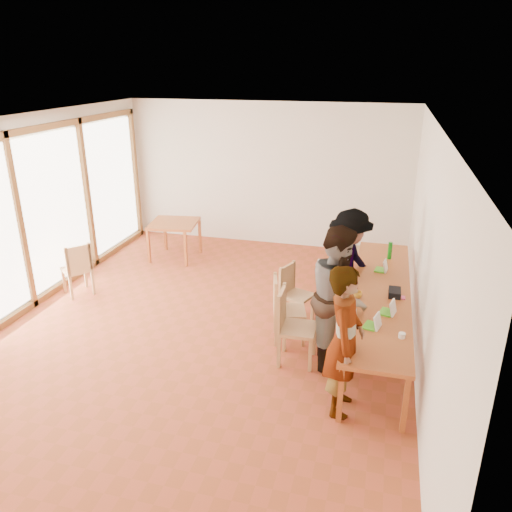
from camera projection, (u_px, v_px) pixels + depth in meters
The scene contains 24 objects.
ground at pixel (204, 329), 7.45m from camera, with size 8.00×8.00×0.00m, color #A84528.
wall_back at pixel (267, 175), 10.51m from camera, with size 6.00×0.10×3.00m, color beige.
wall_right at pixel (427, 253), 6.19m from camera, with size 0.10×8.00×3.00m, color beige.
window_wall at pixel (18, 218), 7.61m from camera, with size 0.10×8.00×3.00m, color white.
ceiling at pixel (195, 121), 6.35m from camera, with size 6.00×8.00×0.04m, color white.
communal_table at pixel (381, 294), 6.95m from camera, with size 0.80×4.00×0.75m.
side_table at pixel (174, 226), 9.94m from camera, with size 0.90×0.90×0.75m.
chair_near at pixel (289, 318), 6.45m from camera, with size 0.49×0.49×0.54m.
chair_mid at pixel (282, 303), 6.97m from camera, with size 0.54×0.54×0.51m.
chair_far at pixel (292, 287), 7.55m from camera, with size 0.54×0.54×0.47m.
chair_empty at pixel (344, 243), 9.21m from camera, with size 0.47×0.47×0.53m.
chair_spare at pixel (78, 264), 8.32m from camera, with size 0.61×0.61×0.50m.
person_near at pixel (344, 341), 5.44m from camera, with size 0.64×0.42×1.76m, color gray.
person_mid at pixel (338, 296), 6.36m from camera, with size 0.91×0.71×1.87m, color gray.
person_far at pixel (349, 267), 7.39m from camera, with size 1.14×0.66×1.77m, color gray.
laptop_near at pixel (374, 324), 5.96m from camera, with size 0.23×0.25×0.18m.
laptop_mid at pixel (390, 310), 6.29m from camera, with size 0.23×0.25×0.18m.
laptop_far at pixel (383, 268), 7.58m from camera, with size 0.21×0.23×0.18m.
yellow_mug at pixel (358, 294), 6.73m from camera, with size 0.11×0.11×0.09m, color gold.
green_bottle at pixel (390, 251), 8.02m from camera, with size 0.07×0.07×0.28m, color #106611.
clear_glass at pixel (354, 312), 6.24m from camera, with size 0.07×0.07×0.09m, color silver.
condiment_cup at pixel (402, 335), 5.74m from camera, with size 0.08×0.08×0.06m, color white.
pink_phone at pixel (403, 298), 6.72m from camera, with size 0.05×0.10×0.01m, color #EF3E87.
black_pouch at pixel (395, 293), 6.77m from camera, with size 0.16×0.26×0.09m, color black.
Camera 1 is at (2.42, -6.13, 3.72)m, focal length 35.00 mm.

